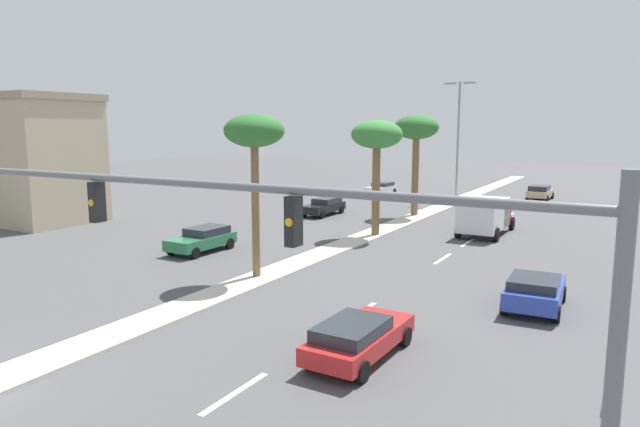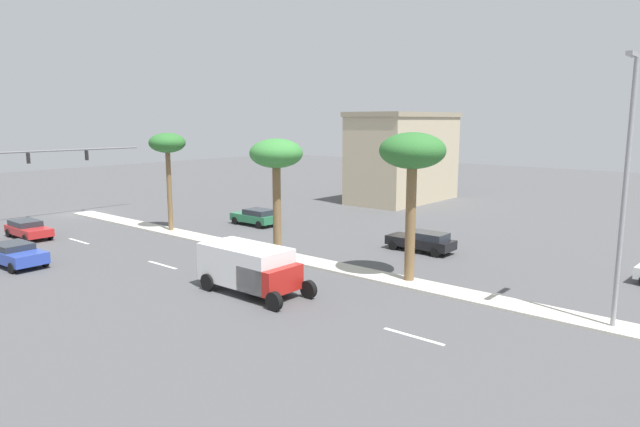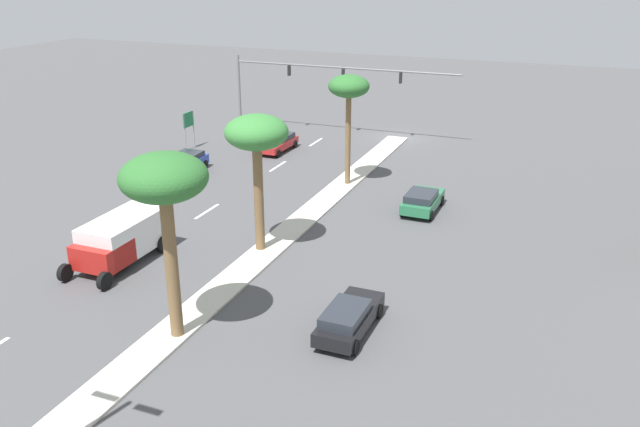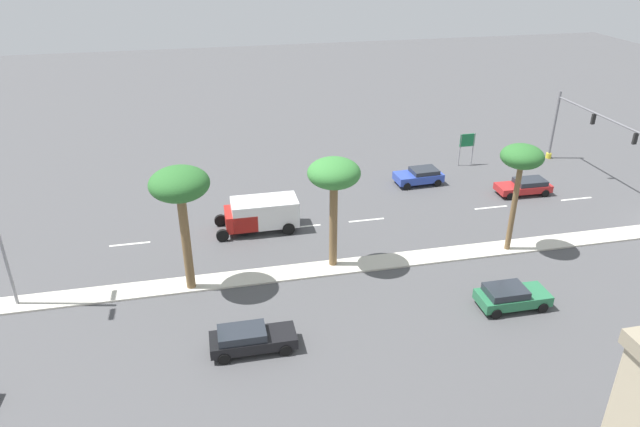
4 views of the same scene
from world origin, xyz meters
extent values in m
plane|color=#4C4C4F|center=(0.00, 29.86, 0.00)|extent=(160.00, 160.00, 0.00)
cube|color=beige|center=(0.00, 38.39, 0.06)|extent=(1.80, 76.79, 0.12)
cube|color=silver|center=(6.23, 4.00, 0.01)|extent=(0.20, 2.80, 0.01)
cube|color=silver|center=(6.23, 11.69, 0.01)|extent=(0.20, 2.80, 0.01)
cube|color=silver|center=(6.23, 22.10, 0.01)|extent=(0.20, 2.80, 0.01)
cube|color=silver|center=(6.23, 27.12, 0.01)|extent=(0.20, 2.80, 0.01)
cube|color=silver|center=(6.23, 39.60, 0.01)|extent=(0.20, 2.80, 0.01)
cylinder|color=slate|center=(15.23, 1.01, 3.30)|extent=(0.24, 0.24, 6.59)
cylinder|color=gold|center=(15.23, 1.01, 0.25)|extent=(0.53, 0.53, 0.50)
cylinder|color=slate|center=(4.89, 1.01, 6.03)|extent=(20.67, 0.16, 0.16)
cube|color=black|center=(10.06, 1.01, 5.48)|extent=(0.20, 0.32, 0.90)
sphere|color=yellow|center=(10.06, 0.89, 5.48)|extent=(0.18, 0.18, 0.18)
cube|color=black|center=(4.89, 1.01, 5.48)|extent=(0.20, 0.32, 0.90)
sphere|color=yellow|center=(4.89, 0.89, 5.48)|extent=(0.18, 0.18, 0.18)
cylinder|color=gray|center=(15.28, 9.12, 1.53)|extent=(0.10, 0.10, 3.06)
cylinder|color=gray|center=(15.28, 10.43, 1.53)|extent=(0.10, 0.10, 3.06)
cube|color=#19723F|center=(15.28, 9.77, 2.46)|extent=(0.08, 1.46, 1.21)
cylinder|color=brown|center=(-0.22, 13.82, 3.30)|extent=(0.37, 0.37, 6.36)
ellipsoid|color=#2D6B2D|center=(-0.22, 13.82, 6.96)|extent=(2.79, 2.79, 1.53)
cylinder|color=brown|center=(0.39, 26.15, 3.10)|extent=(0.52, 0.52, 5.95)
ellipsoid|color=#387F38|center=(0.39, 26.15, 6.65)|extent=(3.32, 3.32, 1.83)
cylinder|color=brown|center=(-0.36, 35.41, 3.31)|extent=(0.55, 0.55, 6.38)
ellipsoid|color=#2D6B2D|center=(-0.36, 35.41, 7.11)|extent=(3.49, 3.49, 1.92)
cube|color=red|center=(8.10, 7.89, 0.60)|extent=(1.92, 4.54, 0.56)
cube|color=#262B33|center=(8.09, 7.33, 1.09)|extent=(1.69, 2.51, 0.41)
cylinder|color=black|center=(7.26, 9.48, 0.32)|extent=(0.23, 0.64, 0.64)
cylinder|color=black|center=(9.00, 9.45, 0.32)|extent=(0.23, 0.64, 0.64)
cylinder|color=black|center=(7.20, 6.33, 0.32)|extent=(0.23, 0.64, 0.64)
cylinder|color=black|center=(8.93, 6.30, 0.32)|extent=(0.23, 0.64, 0.64)
cube|color=black|center=(-6.99, 32.26, 0.62)|extent=(1.74, 4.57, 0.60)
cube|color=#262B33|center=(-6.99, 32.83, 1.15)|extent=(1.56, 2.52, 0.45)
cylinder|color=black|center=(-6.19, 30.67, 0.32)|extent=(0.22, 0.64, 0.64)
cylinder|color=black|center=(-7.82, 30.68, 0.32)|extent=(0.22, 0.64, 0.64)
cylinder|color=black|center=(-6.17, 33.85, 0.32)|extent=(0.22, 0.64, 0.64)
cylinder|color=black|center=(-7.79, 33.86, 0.32)|extent=(0.22, 0.64, 0.64)
cube|color=#2D47AD|center=(12.01, 15.72, 0.66)|extent=(2.17, 4.17, 0.68)
cube|color=#262B33|center=(12.03, 15.21, 1.18)|extent=(1.89, 2.33, 0.37)
cylinder|color=black|center=(11.00, 17.10, 0.32)|extent=(0.25, 0.65, 0.64)
cylinder|color=black|center=(12.88, 17.19, 0.32)|extent=(0.25, 0.65, 0.64)
cylinder|color=black|center=(11.13, 14.25, 0.32)|extent=(0.25, 0.65, 0.64)
cylinder|color=black|center=(13.02, 14.33, 0.32)|extent=(0.25, 0.65, 0.64)
cube|color=#287047|center=(-6.38, 16.86, 0.63)|extent=(1.91, 4.22, 0.62)
cube|color=#262B33|center=(-6.37, 17.39, 1.16)|extent=(1.70, 2.33, 0.45)
cylinder|color=black|center=(-5.50, 15.38, 0.32)|extent=(0.23, 0.64, 0.64)
cylinder|color=black|center=(-7.28, 15.40, 0.32)|extent=(0.23, 0.64, 0.64)
cylinder|color=black|center=(-5.47, 18.32, 0.32)|extent=(0.23, 0.64, 0.64)
cylinder|color=black|center=(-7.25, 18.34, 0.32)|extent=(0.23, 0.64, 0.64)
cube|color=#B21E19|center=(6.48, 31.65, 1.07)|extent=(2.40, 2.27, 1.25)
cube|color=silver|center=(6.48, 29.87, 1.42)|extent=(2.40, 4.82, 1.93)
cylinder|color=black|center=(5.28, 33.10, 0.45)|extent=(0.28, 0.90, 0.90)
cylinder|color=black|center=(7.69, 33.10, 0.45)|extent=(0.28, 0.90, 0.90)
cylinder|color=black|center=(5.28, 28.32, 0.45)|extent=(0.28, 0.90, 0.90)
cylinder|color=black|center=(7.69, 28.32, 0.45)|extent=(0.28, 0.90, 0.90)
camera|label=1|loc=(15.35, -7.28, 7.13)|focal=31.64mm
camera|label=2|loc=(25.03, 50.47, 8.68)|focal=31.14mm
camera|label=3|loc=(-15.17, 55.80, 15.11)|focal=37.34mm
camera|label=4|loc=(-31.46, 33.97, 20.26)|focal=32.35mm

